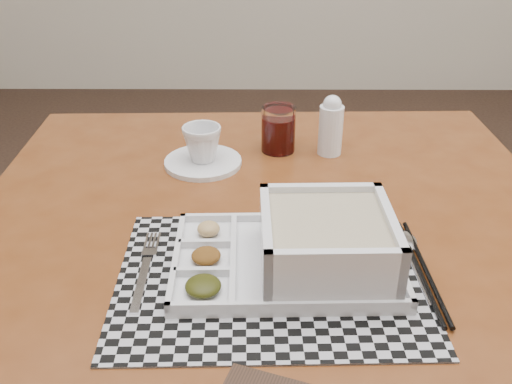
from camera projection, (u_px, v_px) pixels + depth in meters
dining_table at (270, 265)px, 0.95m from camera, size 1.02×1.02×0.75m
placemat at (270, 278)px, 0.80m from camera, size 0.43×0.34×0.00m
serving_tray at (313, 249)px, 0.79m from camera, size 0.33×0.23×0.09m
fork at (146, 268)px, 0.81m from camera, size 0.02×0.19×0.00m
spoon at (407, 245)px, 0.86m from camera, size 0.04×0.18×0.01m
chopsticks at (422, 270)px, 0.81m from camera, size 0.02×0.24×0.01m
saucer at (203, 162)px, 1.11m from camera, size 0.15×0.15×0.01m
cup at (202, 144)px, 1.09m from camera, size 0.08×0.08×0.07m
juice_glass at (278, 131)px, 1.14m from camera, size 0.07×0.07×0.09m
creamer_bottle at (331, 126)px, 1.13m from camera, size 0.05×0.05×0.12m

